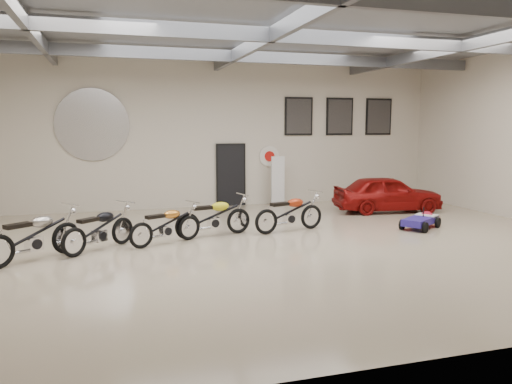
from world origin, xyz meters
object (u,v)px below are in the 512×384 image
object	(u,v)px
motorcycle_black	(99,228)
motorcycle_red	(289,212)
motorcycle_yellow	(214,216)
motorcycle_silver	(34,235)
banner_stand	(278,180)
motorcycle_gold	(166,224)
vintage_car	(387,194)
go_kart	(422,217)

from	to	relation	value
motorcycle_black	motorcycle_red	xyz separation A→B (m)	(4.76, 0.67, 0.01)
motorcycle_black	motorcycle_yellow	world-z (taller)	motorcycle_yellow
motorcycle_silver	motorcycle_red	xyz separation A→B (m)	(6.03, 1.22, -0.03)
banner_stand	motorcycle_yellow	xyz separation A→B (m)	(-3.15, -4.19, -0.36)
motorcycle_gold	motorcycle_yellow	bearing A→B (deg)	-3.14
motorcycle_gold	motorcycle_yellow	xyz separation A→B (m)	(1.24, 0.50, 0.04)
motorcycle_yellow	vintage_car	world-z (taller)	vintage_car
go_kart	vintage_car	xyz separation A→B (m)	(0.48, 2.59, 0.30)
banner_stand	vintage_car	bearing A→B (deg)	-39.28
motorcycle_red	motorcycle_yellow	bearing A→B (deg)	166.70
motorcycle_red	vintage_car	distance (m)	4.59
motorcycle_silver	motorcycle_yellow	bearing A→B (deg)	-20.58
motorcycle_gold	motorcycle_red	size ratio (longest dim) A/B	0.92
motorcycle_silver	go_kart	size ratio (longest dim) A/B	1.34
motorcycle_yellow	vintage_car	xyz separation A→B (m)	(6.15, 2.00, 0.07)
motorcycle_black	banner_stand	bearing A→B (deg)	-2.69
motorcycle_black	motorcycle_red	size ratio (longest dim) A/B	0.97
motorcycle_black	vintage_car	bearing A→B (deg)	-25.47
banner_stand	go_kart	xyz separation A→B (m)	(2.52, -4.78, -0.60)
banner_stand	motorcycle_black	bearing A→B (deg)	-143.70
motorcycle_gold	vintage_car	world-z (taller)	vintage_car
motorcycle_gold	motorcycle_red	distance (m)	3.31
banner_stand	motorcycle_red	xyz separation A→B (m)	(-1.13, -4.19, -0.36)
motorcycle_silver	vintage_car	world-z (taller)	vintage_car
motorcycle_black	motorcycle_gold	xyz separation A→B (m)	(1.49, 0.17, -0.03)
motorcycle_red	vintage_car	world-z (taller)	vintage_car
motorcycle_silver	motorcycle_gold	distance (m)	2.86
motorcycle_silver	motorcycle_gold	world-z (taller)	motorcycle_silver
go_kart	banner_stand	bearing A→B (deg)	84.52
motorcycle_black	vintage_car	size ratio (longest dim) A/B	0.57
banner_stand	motorcycle_gold	bearing A→B (deg)	-136.41
motorcycle_silver	motorcycle_red	bearing A→B (deg)	-26.10
banner_stand	vintage_car	distance (m)	3.72
banner_stand	vintage_car	xyz separation A→B (m)	(3.00, -2.18, -0.30)
go_kart	vintage_car	world-z (taller)	vintage_car
motorcycle_black	motorcycle_gold	size ratio (longest dim) A/B	1.06
motorcycle_yellow	vintage_car	bearing A→B (deg)	4.68
motorcycle_black	vintage_car	world-z (taller)	vintage_car
banner_stand	motorcycle_silver	xyz separation A→B (m)	(-7.16, -5.41, -0.33)
banner_stand	motorcycle_yellow	distance (m)	5.25
motorcycle_yellow	go_kart	distance (m)	5.70
motorcycle_silver	motorcycle_yellow	distance (m)	4.19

